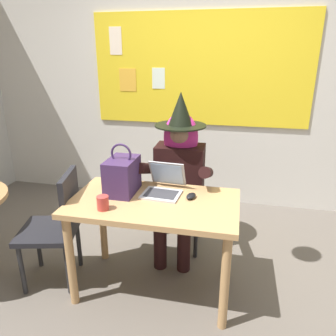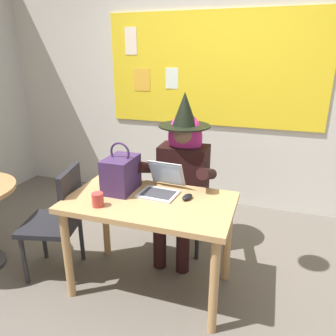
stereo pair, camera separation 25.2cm
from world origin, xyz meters
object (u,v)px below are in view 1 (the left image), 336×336
chair_at_desk (180,192)px  coffee_mug (103,203)px  handbag (122,175)px  desk_main (154,214)px  laptop (164,186)px  computer_mouse (191,196)px  chair_spare_by_window (58,222)px  person_costumed (179,168)px

chair_at_desk → coffee_mug: chair_at_desk is taller
handbag → chair_at_desk: bearing=62.1°
desk_main → coffee_mug: size_ratio=12.58×
laptop → handbag: handbag is taller
computer_mouse → chair_spare_by_window: size_ratio=0.11×
chair_at_desk → laptop: bearing=-7.0°
computer_mouse → handbag: size_ratio=0.28×
coffee_mug → chair_spare_by_window: (-0.45, 0.15, -0.28)m
handbag → chair_spare_by_window: bearing=-162.7°
desk_main → chair_at_desk: bearing=85.2°
handbag → computer_mouse: bearing=0.8°
computer_mouse → chair_spare_by_window: bearing=-156.8°
handbag → chair_spare_by_window: handbag is taller
person_costumed → laptop: 0.42m
laptop → handbag: bearing=-163.3°
desk_main → handbag: bearing=160.9°
person_costumed → handbag: (-0.33, -0.49, 0.08)m
person_costumed → chair_spare_by_window: person_costumed is taller
computer_mouse → coffee_mug: (-0.54, -0.30, 0.03)m
laptop → handbag: (-0.30, -0.07, 0.09)m
chair_spare_by_window → desk_main: bearing=170.5°
chair_spare_by_window → chair_at_desk: bearing=-150.6°
desk_main → person_costumed: person_costumed is taller
desk_main → coffee_mug: bearing=-145.1°
laptop → chair_spare_by_window: 0.86m
coffee_mug → chair_spare_by_window: 0.55m
computer_mouse → handbag: bearing=-165.0°
chair_at_desk → handbag: handbag is taller
handbag → chair_spare_by_window: size_ratio=0.42×
desk_main → coffee_mug: 0.39m
person_costumed → computer_mouse: (0.18, -0.48, -0.03)m
chair_at_desk → chair_spare_by_window: bearing=-50.9°
desk_main → computer_mouse: size_ratio=11.49×
chair_at_desk → person_costumed: person_costumed is taller
person_costumed → chair_spare_by_window: (-0.81, -0.64, -0.28)m
handbag → coffee_mug: size_ratio=3.98×
desk_main → handbag: handbag is taller
laptop → computer_mouse: 0.23m
laptop → handbag: 0.32m
desk_main → chair_at_desk: (0.06, 0.70, -0.13)m
chair_at_desk → coffee_mug: (-0.35, -0.91, 0.28)m
handbag → coffee_mug: bearing=-95.8°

